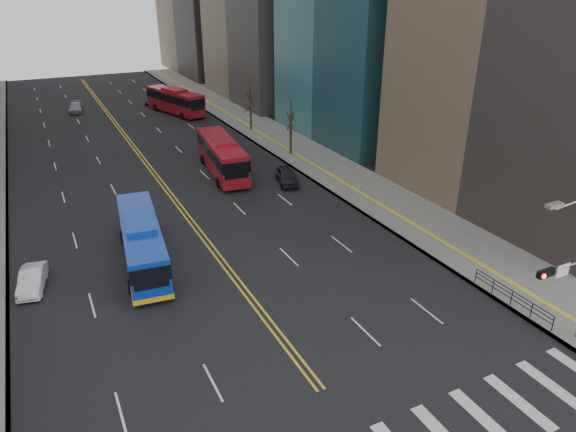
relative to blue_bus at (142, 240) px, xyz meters
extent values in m
cube|color=slate|center=(22.61, 23.05, -1.76)|extent=(7.00, 130.00, 0.15)
cube|color=silver|center=(11.02, -21.95, -1.83)|extent=(0.70, 4.00, 0.01)
cube|color=silver|center=(13.38, -21.95, -1.83)|extent=(0.70, 4.00, 0.01)
cube|color=silver|center=(15.74, -21.95, -1.83)|extent=(0.70, 4.00, 0.01)
cube|color=gold|center=(4.91, 33.05, -1.83)|extent=(0.15, 100.00, 0.01)
cube|color=gold|center=(5.31, 33.05, -1.83)|extent=(0.15, 100.00, 0.01)
cylinder|color=gray|center=(18.06, -19.95, 3.66)|extent=(4.50, 0.12, 0.12)
cube|color=black|center=(16.11, -19.95, 3.66)|extent=(1.10, 0.28, 0.38)
cylinder|color=#FF190C|center=(15.76, -20.11, 3.66)|extent=(0.24, 0.08, 0.24)
cylinder|color=black|center=(16.11, -20.11, 3.66)|extent=(0.24, 0.08, 0.24)
cylinder|color=black|center=(16.46, -20.11, 3.66)|extent=(0.24, 0.08, 0.24)
cube|color=white|center=(17.41, -19.95, 3.46)|extent=(0.90, 0.06, 0.70)
cube|color=#999993|center=(15.51, -19.95, 7.46)|extent=(0.90, 0.35, 0.18)
cube|color=black|center=(19.41, -15.95, -0.69)|extent=(0.04, 6.00, 0.04)
cylinder|color=black|center=(19.41, -18.95, -1.19)|extent=(0.06, 0.06, 1.00)
cylinder|color=black|center=(19.41, -17.45, -1.19)|extent=(0.06, 0.06, 1.00)
cylinder|color=black|center=(19.41, -15.95, -1.19)|extent=(0.06, 0.06, 1.00)
cylinder|color=black|center=(19.41, -14.45, -1.19)|extent=(0.06, 0.06, 1.00)
cylinder|color=black|center=(19.41, -12.95, -1.19)|extent=(0.06, 0.06, 1.00)
cylinder|color=#2E241C|center=(21.11, 18.05, -0.09)|extent=(0.28, 0.28, 3.50)
cylinder|color=#2E241C|center=(21.11, 30.05, 0.04)|extent=(0.28, 0.28, 3.75)
cube|color=#0A30A2|center=(0.00, 0.00, -0.06)|extent=(3.85, 12.22, 2.85)
cube|color=black|center=(0.00, 0.00, 0.50)|extent=(3.92, 12.25, 1.03)
cube|color=#0A30A2|center=(0.00, 0.00, 1.47)|extent=(2.47, 4.41, 0.40)
cube|color=orange|center=(0.00, 0.00, -1.29)|extent=(3.92, 12.25, 0.35)
cylinder|color=black|center=(-1.68, -3.68, -1.34)|extent=(0.41, 1.03, 1.00)
cylinder|color=black|center=(0.81, -3.96, -1.34)|extent=(0.41, 1.03, 1.00)
cylinder|color=black|center=(-0.81, 3.96, -1.34)|extent=(0.41, 1.03, 1.00)
cylinder|color=black|center=(1.68, 3.68, -1.34)|extent=(0.41, 1.03, 1.00)
cube|color=#A7111C|center=(11.73, 15.62, 0.11)|extent=(4.14, 12.41, 3.19)
cube|color=black|center=(11.73, 15.62, 0.71)|extent=(4.20, 12.44, 1.13)
cube|color=#A7111C|center=(11.73, 15.62, 1.80)|extent=(2.69, 4.49, 0.40)
cylinder|color=black|center=(9.91, 11.91, -1.34)|extent=(0.41, 1.03, 1.00)
cylinder|color=black|center=(12.66, 11.59, -1.34)|extent=(0.41, 1.03, 1.00)
cylinder|color=black|center=(10.80, 19.65, -1.34)|extent=(0.41, 1.03, 1.00)
cylinder|color=black|center=(13.55, 19.34, -1.34)|extent=(0.41, 1.03, 1.00)
cube|color=#A7111C|center=(14.62, 44.54, 0.11)|extent=(6.08, 12.44, 3.19)
cube|color=black|center=(14.62, 44.54, 0.71)|extent=(6.14, 12.48, 1.13)
cube|color=#A7111C|center=(14.62, 44.54, 1.80)|extent=(3.32, 4.71, 0.40)
cylinder|color=black|center=(14.39, 40.41, -1.34)|extent=(0.57, 1.04, 1.00)
cylinder|color=black|center=(17.04, 41.19, -1.34)|extent=(0.57, 1.04, 1.00)
cylinder|color=black|center=(12.19, 47.88, -1.34)|extent=(0.57, 1.04, 1.00)
cylinder|color=black|center=(14.84, 48.66, -1.34)|extent=(0.57, 1.04, 1.00)
imported|color=silver|center=(-7.39, -0.17, -1.16)|extent=(2.17, 4.28, 1.35)
imported|color=black|center=(16.49, 9.83, -1.06)|extent=(2.98, 4.90, 1.56)
imported|color=gray|center=(0.84, 52.59, -1.14)|extent=(2.62, 5.04, 1.40)
imported|color=black|center=(12.83, 52.95, -1.24)|extent=(3.39, 4.69, 1.19)
camera|label=1|loc=(-5.24, -33.86, 16.90)|focal=32.00mm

